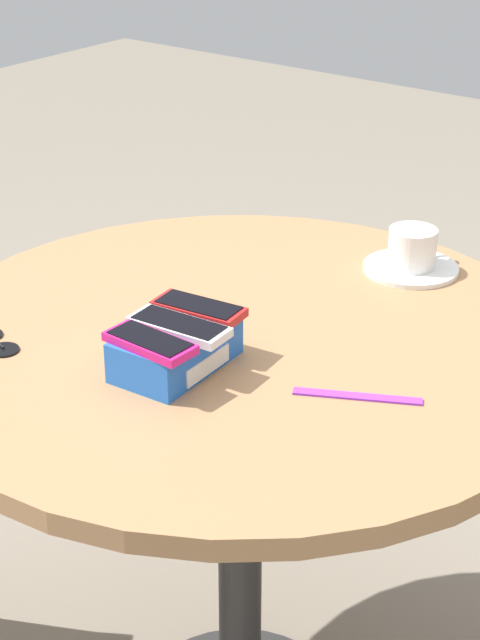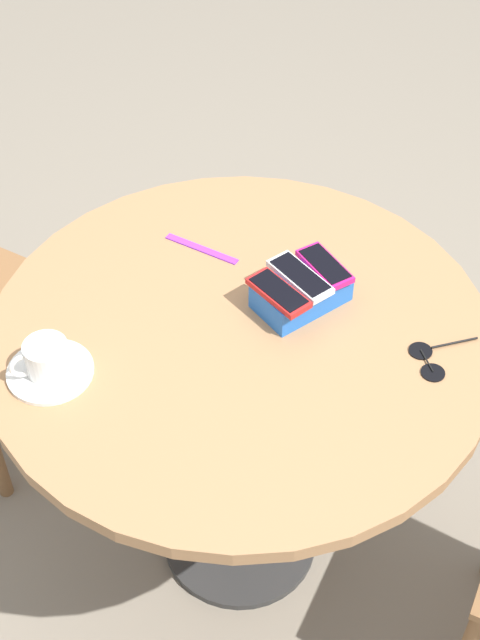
# 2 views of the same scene
# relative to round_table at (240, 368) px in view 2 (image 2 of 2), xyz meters

# --- Properties ---
(ground_plane) EXTENTS (8.00, 8.00, 0.00)m
(ground_plane) POSITION_rel_round_table_xyz_m (0.00, 0.00, -0.63)
(ground_plane) COLOR gray
(round_table) EXTENTS (0.94, 0.94, 0.74)m
(round_table) POSITION_rel_round_table_xyz_m (0.00, 0.00, 0.00)
(round_table) COLOR #2D2D2D
(round_table) RESTS_ON ground_plane
(phone_box) EXTENTS (0.18, 0.11, 0.06)m
(phone_box) POSITION_rel_round_table_xyz_m (-0.13, 0.01, 0.14)
(phone_box) COLOR blue
(phone_box) RESTS_ON round_table
(phone_magenta) EXTENTS (0.06, 0.12, 0.01)m
(phone_magenta) POSITION_rel_round_table_xyz_m (-0.19, -0.00, 0.17)
(phone_magenta) COLOR #D11975
(phone_magenta) RESTS_ON phone_box
(phone_white) EXTENTS (0.06, 0.14, 0.01)m
(phone_white) POSITION_rel_round_table_xyz_m (-0.13, 0.00, 0.17)
(phone_white) COLOR silver
(phone_white) RESTS_ON phone_box
(phone_red) EXTENTS (0.07, 0.13, 0.01)m
(phone_red) POSITION_rel_round_table_xyz_m (-0.07, 0.01, 0.17)
(phone_red) COLOR red
(phone_red) RESTS_ON phone_box
(saucer) EXTENTS (0.15, 0.15, 0.01)m
(saucer) POSITION_rel_round_table_xyz_m (0.34, -0.08, 0.12)
(saucer) COLOR white
(saucer) RESTS_ON round_table
(coffee_cup) EXTENTS (0.11, 0.08, 0.06)m
(coffee_cup) POSITION_rel_round_table_xyz_m (0.34, -0.08, 0.15)
(coffee_cup) COLOR white
(coffee_cup) RESTS_ON saucer
(lanyard_strap) EXTENTS (0.09, 0.15, 0.00)m
(lanyard_strap) POSITION_rel_round_table_xyz_m (-0.05, -0.23, 0.11)
(lanyard_strap) COLOR purple
(lanyard_strap) RESTS_ON round_table
(sunglasses) EXTENTS (0.14, 0.09, 0.01)m
(sunglasses) POSITION_rel_round_table_xyz_m (-0.24, 0.25, 0.11)
(sunglasses) COLOR black
(sunglasses) RESTS_ON round_table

